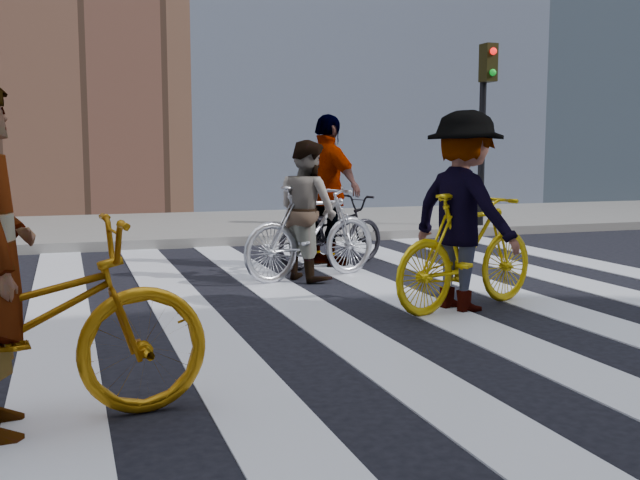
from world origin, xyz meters
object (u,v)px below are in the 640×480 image
bike_yellow_left (5,328)px  rider_mid (307,210)px  traffic_signal (485,105)px  rider_right (464,211)px  bike_yellow_right (468,251)px  bike_silver_mid (312,232)px  bike_dark_rear (332,231)px  rider_rear (328,191)px

bike_yellow_left → rider_mid: 4.96m
traffic_signal → rider_right: size_ratio=1.81×
bike_yellow_right → rider_mid: 2.25m
traffic_signal → bike_silver_mid: 5.91m
bike_silver_mid → rider_right: rider_right is taller
bike_silver_mid → rider_right: size_ratio=0.98×
bike_yellow_left → bike_dark_rear: size_ratio=1.24×
bike_yellow_left → bike_silver_mid: size_ratio=1.17×
bike_yellow_right → rider_rear: bearing=-11.4°
rider_right → rider_rear: rider_rear is taller
bike_yellow_right → bike_yellow_left: bearing=98.5°
bike_dark_rear → rider_mid: bearing=123.4°
bike_yellow_left → rider_right: rider_right is taller
bike_yellow_left → rider_rear: (3.49, 4.85, 0.41)m
bike_silver_mid → bike_yellow_left: bearing=125.9°
bike_silver_mid → bike_dark_rear: size_ratio=1.05×
bike_dark_rear → bike_yellow_left: bearing=122.3°
rider_mid → rider_right: size_ratio=0.87×
rider_rear → bike_yellow_left: bearing=122.7°
traffic_signal → bike_silver_mid: traffic_signal is taller
bike_yellow_right → rider_right: rider_right is taller
rider_mid → rider_right: 2.22m
bike_yellow_left → bike_dark_rear: bearing=-42.9°
traffic_signal → rider_mid: bearing=-141.2°
rider_mid → rider_rear: size_ratio=0.82×
traffic_signal → bike_yellow_left: 10.70m
bike_yellow_left → rider_right: 4.28m
rider_rear → rider_right: bearing=164.5°
bike_yellow_right → rider_mid: (-0.91, 2.04, 0.25)m
traffic_signal → rider_rear: traffic_signal is taller
bike_silver_mid → bike_yellow_right: size_ratio=1.00×
bike_yellow_left → rider_right: (3.79, 1.95, 0.36)m
bike_yellow_left → rider_rear: 5.99m
rider_right → rider_mid: bearing=4.4°
bike_yellow_left → bike_yellow_right: size_ratio=1.17×
bike_silver_mid → rider_right: bearing=-175.7°
bike_yellow_left → bike_yellow_right: bearing=-69.8°
bike_yellow_right → rider_right: 0.38m
rider_mid → traffic_signal: bearing=-68.5°
bike_yellow_right → bike_dark_rear: (-0.31, 2.90, -0.10)m
rider_rear → bike_silver_mid: bearing=128.1°
traffic_signal → bike_silver_mid: size_ratio=1.83×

